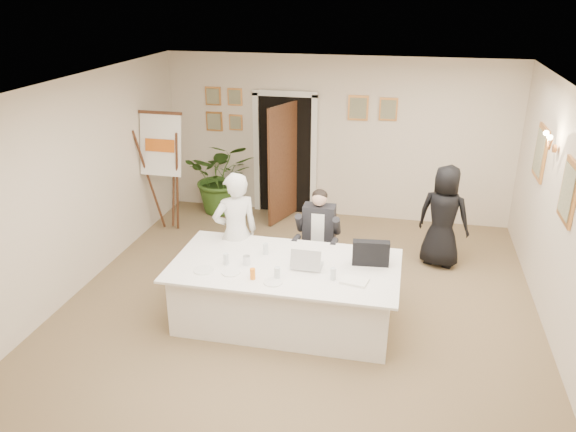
# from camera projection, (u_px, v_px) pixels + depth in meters

# --- Properties ---
(floor) EXTENTS (7.00, 7.00, 0.00)m
(floor) POSITION_uv_depth(u_px,v_px,m) (295.00, 316.00, 7.04)
(floor) COLOR brown
(floor) RESTS_ON ground
(ceiling) EXTENTS (6.00, 7.00, 0.02)m
(ceiling) POSITION_uv_depth(u_px,v_px,m) (296.00, 91.00, 5.98)
(ceiling) COLOR white
(ceiling) RESTS_ON wall_back
(wall_back) EXTENTS (6.00, 0.10, 2.80)m
(wall_back) POSITION_uv_depth(u_px,v_px,m) (336.00, 139.00, 9.67)
(wall_back) COLOR #EDE1C8
(wall_back) RESTS_ON floor
(wall_front) EXTENTS (6.00, 0.10, 2.80)m
(wall_front) POSITION_uv_depth(u_px,v_px,m) (177.00, 427.00, 3.35)
(wall_front) COLOR #EDE1C8
(wall_front) RESTS_ON floor
(wall_left) EXTENTS (0.10, 7.00, 2.80)m
(wall_left) POSITION_uv_depth(u_px,v_px,m) (64.00, 194.00, 7.11)
(wall_left) COLOR #EDE1C8
(wall_left) RESTS_ON floor
(wall_right) EXTENTS (0.10, 7.00, 2.80)m
(wall_right) POSITION_uv_depth(u_px,v_px,m) (574.00, 236.00, 5.92)
(wall_right) COLOR #EDE1C8
(wall_right) RESTS_ON floor
(doorway) EXTENTS (1.14, 0.86, 2.20)m
(doorway) POSITION_uv_depth(u_px,v_px,m) (284.00, 158.00, 9.82)
(doorway) COLOR black
(doorway) RESTS_ON floor
(pictures_back_wall) EXTENTS (3.40, 0.06, 0.80)m
(pictures_back_wall) POSITION_uv_depth(u_px,v_px,m) (291.00, 111.00, 9.63)
(pictures_back_wall) COLOR #DC944B
(pictures_back_wall) RESTS_ON wall_back
(pictures_right_wall) EXTENTS (0.06, 2.20, 0.80)m
(pictures_right_wall) POSITION_uv_depth(u_px,v_px,m) (552.00, 170.00, 6.87)
(pictures_right_wall) COLOR #DC944B
(pictures_right_wall) RESTS_ON wall_right
(wall_sconce) EXTENTS (0.20, 0.30, 0.24)m
(wall_sconce) POSITION_uv_depth(u_px,v_px,m) (551.00, 142.00, 6.76)
(wall_sconce) COLOR #BE733C
(wall_sconce) RESTS_ON wall_right
(conference_table) EXTENTS (2.70, 1.44, 0.78)m
(conference_table) POSITION_uv_depth(u_px,v_px,m) (285.00, 292.00, 6.81)
(conference_table) COLOR silver
(conference_table) RESTS_ON floor
(seated_man) EXTENTS (0.71, 0.74, 1.36)m
(seated_man) POSITION_uv_depth(u_px,v_px,m) (318.00, 237.00, 7.63)
(seated_man) COLOR black
(seated_man) RESTS_ON floor
(flip_chart) EXTENTS (0.69, 0.44, 1.99)m
(flip_chart) POSITION_uv_depth(u_px,v_px,m) (166.00, 178.00, 9.22)
(flip_chart) COLOR #3A1E12
(flip_chart) RESTS_ON floor
(standing_man) EXTENTS (0.73, 0.67, 1.67)m
(standing_man) POSITION_uv_depth(u_px,v_px,m) (236.00, 233.00, 7.36)
(standing_man) COLOR silver
(standing_man) RESTS_ON floor
(standing_woman) EXTENTS (0.86, 0.69, 1.52)m
(standing_woman) POSITION_uv_depth(u_px,v_px,m) (444.00, 216.00, 8.09)
(standing_woman) COLOR black
(standing_woman) RESTS_ON floor
(potted_palm) EXTENTS (1.37, 1.24, 1.35)m
(potted_palm) POSITION_uv_depth(u_px,v_px,m) (222.00, 176.00, 10.08)
(potted_palm) COLOR #2F521B
(potted_palm) RESTS_ON floor
(laptop) EXTENTS (0.36, 0.37, 0.28)m
(laptop) POSITION_uv_depth(u_px,v_px,m) (307.00, 255.00, 6.57)
(laptop) COLOR #B7BABC
(laptop) RESTS_ON conference_table
(laptop_bag) EXTENTS (0.44, 0.16, 0.30)m
(laptop_bag) POSITION_uv_depth(u_px,v_px,m) (371.00, 253.00, 6.60)
(laptop_bag) COLOR black
(laptop_bag) RESTS_ON conference_table
(paper_stack) EXTENTS (0.33, 0.26, 0.03)m
(paper_stack) POSITION_uv_depth(u_px,v_px,m) (354.00, 281.00, 6.26)
(paper_stack) COLOR white
(paper_stack) RESTS_ON conference_table
(plate_left) EXTENTS (0.29, 0.29, 0.01)m
(plate_left) POSITION_uv_depth(u_px,v_px,m) (204.00, 270.00, 6.51)
(plate_left) COLOR white
(plate_left) RESTS_ON conference_table
(plate_mid) EXTENTS (0.27, 0.27, 0.01)m
(plate_mid) POSITION_uv_depth(u_px,v_px,m) (231.00, 272.00, 6.46)
(plate_mid) COLOR white
(plate_mid) RESTS_ON conference_table
(plate_near) EXTENTS (0.23, 0.23, 0.01)m
(plate_near) POSITION_uv_depth(u_px,v_px,m) (273.00, 282.00, 6.25)
(plate_near) COLOR white
(plate_near) RESTS_ON conference_table
(glass_a) EXTENTS (0.07, 0.07, 0.14)m
(glass_a) POSITION_uv_depth(u_px,v_px,m) (226.00, 259.00, 6.64)
(glass_a) COLOR silver
(glass_a) RESTS_ON conference_table
(glass_b) EXTENTS (0.08, 0.08, 0.14)m
(glass_b) POSITION_uv_depth(u_px,v_px,m) (277.00, 273.00, 6.32)
(glass_b) COLOR silver
(glass_b) RESTS_ON conference_table
(glass_c) EXTENTS (0.07, 0.07, 0.14)m
(glass_c) POSITION_uv_depth(u_px,v_px,m) (333.00, 274.00, 6.30)
(glass_c) COLOR silver
(glass_c) RESTS_ON conference_table
(glass_d) EXTENTS (0.08, 0.08, 0.14)m
(glass_d) POSITION_uv_depth(u_px,v_px,m) (266.00, 249.00, 6.90)
(glass_d) COLOR silver
(glass_d) RESTS_ON conference_table
(oj_glass) EXTENTS (0.07, 0.07, 0.13)m
(oj_glass) POSITION_uv_depth(u_px,v_px,m) (253.00, 274.00, 6.31)
(oj_glass) COLOR orange
(oj_glass) RESTS_ON conference_table
(steel_jug) EXTENTS (0.11, 0.11, 0.11)m
(steel_jug) POSITION_uv_depth(u_px,v_px,m) (247.00, 260.00, 6.64)
(steel_jug) COLOR silver
(steel_jug) RESTS_ON conference_table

